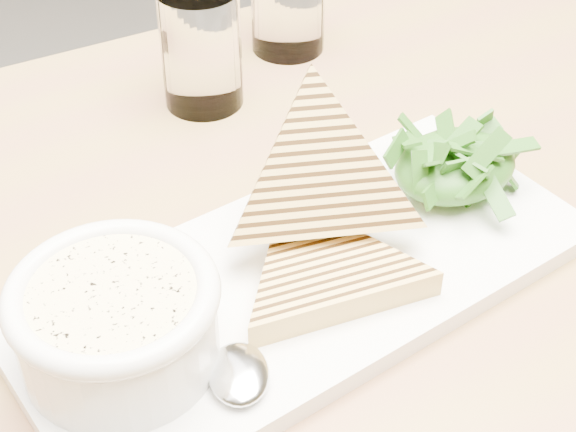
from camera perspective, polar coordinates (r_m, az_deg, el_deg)
table_top at (r=0.64m, az=4.00°, el=-5.20°), size 1.32×0.97×0.04m
table_leg_br at (r=1.38m, az=11.91°, el=2.18°), size 0.06×0.06×0.71m
platter at (r=0.61m, az=1.11°, el=-4.01°), size 0.41×0.19×0.02m
soup_bowl at (r=0.54m, az=-10.92°, el=-7.28°), size 0.12×0.12×0.05m
soup at (r=0.52m, az=-11.31°, el=-5.12°), size 0.10×0.10×0.01m
bowl_rim at (r=0.52m, az=-11.34°, el=-4.96°), size 0.13×0.13×0.01m
sandwich_flat at (r=0.59m, az=2.37°, el=-3.61°), size 0.19×0.19×0.02m
sandwich_lean at (r=0.60m, az=2.15°, el=2.32°), size 0.22×0.22×0.17m
salad_base at (r=0.68m, az=10.75°, el=3.23°), size 0.10×0.08×0.04m
arugula_pile at (r=0.67m, az=10.83°, el=3.75°), size 0.11×0.10×0.05m
spoon_bowl at (r=0.54m, az=-3.19°, el=-10.14°), size 0.06×0.06×0.01m
glass_near at (r=0.78m, az=-5.64°, el=10.72°), size 0.07×0.07×0.11m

